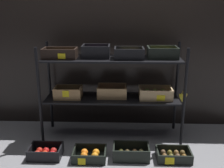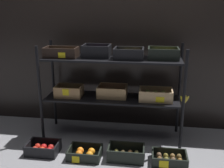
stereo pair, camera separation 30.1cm
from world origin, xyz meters
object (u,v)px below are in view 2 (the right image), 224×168
Objects in this scene: crate_ground_apple_red at (43,149)px; crate_ground_orange at (85,153)px; display_rack at (114,77)px; crate_ground_right_kiwi at (169,159)px; crate_ground_kiwi at (126,154)px.

crate_ground_apple_red is 0.99× the size of crate_ground_orange.
crate_ground_right_kiwi is (0.62, -0.48, -0.69)m from display_rack.
display_rack reaches higher than crate_ground_orange.
crate_ground_right_kiwi is at bearing 1.37° from crate_ground_orange.
crate_ground_right_kiwi is at bearing 0.01° from crate_ground_apple_red.
crate_ground_apple_red is (-0.69, -0.48, -0.68)m from display_rack.
crate_ground_orange is 0.91× the size of crate_ground_kiwi.
display_rack is 0.88m from crate_ground_orange.
crate_ground_orange is at bearing -178.63° from crate_ground_right_kiwi.
crate_ground_right_kiwi is at bearing -1.16° from crate_ground_kiwi.
crate_ground_kiwi is (0.42, 0.03, 0.01)m from crate_ground_orange.
display_rack is at bearing 65.20° from crate_ground_orange.
display_rack is 5.01× the size of crate_ground_apple_red.
crate_ground_apple_red reaches higher than crate_ground_orange.
crate_ground_apple_red is 0.90× the size of crate_ground_kiwi.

